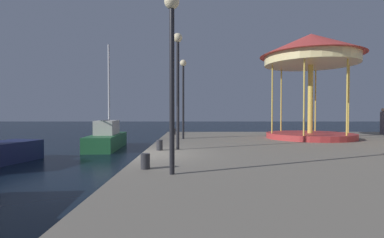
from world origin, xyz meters
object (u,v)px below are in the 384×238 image
Objects in this scene: lamp_post_near_edge at (172,51)px; person_mid_promenade at (383,122)px; lamp_post_far_end at (183,85)px; bollard_center at (159,145)px; sailboat_green at (106,138)px; lamp_post_mid_promenade at (178,71)px; bollard_north at (174,131)px; carousel at (311,59)px; bollard_south at (145,161)px.

person_mid_promenade is at bearing 43.36° from lamp_post_near_edge.
lamp_post_far_end is 10.84× the size of bollard_center.
lamp_post_far_end reaches higher than bollard_center.
person_mid_promenade is at bearing 30.17° from bollard_center.
lamp_post_far_end is 13.73m from person_mid_promenade.
lamp_post_mid_promenade is at bearing -54.45° from sailboat_green.
sailboat_green is at bearing 120.54° from bollard_center.
bollard_north is (4.12, 0.96, 0.33)m from sailboat_green.
lamp_post_near_edge reaches higher than bollard_center.
bollard_center is at bearing 100.21° from lamp_post_near_edge.
lamp_post_far_end reaches higher than bollard_north.
sailboat_green is 16.52× the size of bollard_center.
carousel reaches higher than lamp_post_near_edge.
bollard_south is (4.11, -10.56, 0.33)m from sailboat_green.
carousel is 7.23m from lamp_post_far_end.
sailboat_green is at bearing 125.55° from lamp_post_mid_promenade.
bollard_south is 3.67m from bollard_center.
lamp_post_far_end is (0.07, 4.55, -0.13)m from lamp_post_mid_promenade.
bollard_north is 0.23× the size of person_mid_promenade.
lamp_post_far_end is at bearing 90.06° from lamp_post_near_edge.
person_mid_promenade is (6.07, 3.06, -3.58)m from carousel.
lamp_post_far_end is 4.19m from bollard_north.
lamp_post_far_end is at bearing -76.96° from bollard_north.
lamp_post_far_end is 10.84× the size of bollard_north.
bollard_center is at bearing -149.83° from person_mid_promenade.
lamp_post_mid_promenade reaches higher than bollard_south.
lamp_post_near_edge is 9.10m from lamp_post_far_end.
person_mid_promenade is at bearing 30.73° from lamp_post_mid_promenade.
bollard_center is (-0.69, -0.23, -2.89)m from lamp_post_mid_promenade.
carousel is at bearing 32.68° from bollard_center.
lamp_post_mid_promenade is 2.98m from bollard_center.
bollard_north and bollard_center have the same top height.
lamp_post_near_edge is 5.15m from bollard_center.
lamp_post_near_edge is at bearing -79.79° from bollard_center.
carousel is 12.42m from bollard_south.
lamp_post_mid_promenade is at bearing 91.06° from lamp_post_near_edge.
bollard_north is (-0.71, 3.07, -2.76)m from lamp_post_far_end.
lamp_post_far_end is 2.48× the size of person_mid_promenade.
carousel is at bearing 48.11° from bollard_south.
lamp_post_mid_promenade reaches higher than bollard_north.
bollard_north is at bearing 89.59° from bollard_center.
sailboat_green is 1.56× the size of lamp_post_near_edge.
carousel reaches higher than person_mid_promenade.
carousel is 1.37× the size of lamp_post_near_edge.
lamp_post_near_edge is at bearing -66.63° from sailboat_green.
lamp_post_far_end is 5.57m from bollard_center.
carousel is 8.72m from lamp_post_mid_promenade.
bollard_north and bollard_south have the same top height.
bollard_south is 1.00× the size of bollard_center.
sailboat_green is 16.52× the size of bollard_south.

